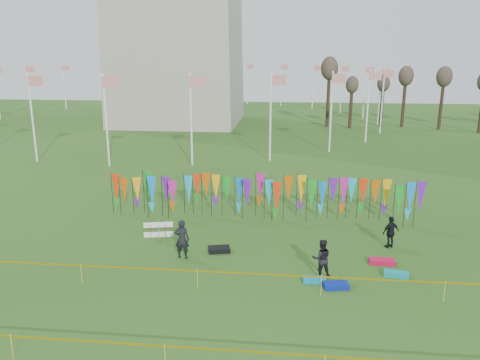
# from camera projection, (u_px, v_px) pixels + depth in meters

# --- Properties ---
(ground) EXTENTS (160.00, 160.00, 0.00)m
(ground) POSITION_uv_depth(u_px,v_px,m) (247.00, 276.00, 20.67)
(ground) COLOR #274C15
(ground) RESTS_ON ground
(flagpole_ring) EXTENTS (57.40, 56.16, 8.00)m
(flagpole_ring) POSITION_uv_depth(u_px,v_px,m) (180.00, 95.00, 67.17)
(flagpole_ring) COLOR white
(flagpole_ring) RESTS_ON ground
(banner_row) EXTENTS (18.64, 0.64, 2.50)m
(banner_row) POSITION_uv_depth(u_px,v_px,m) (263.00, 193.00, 27.56)
(banner_row) COLOR black
(banner_row) RESTS_ON ground
(caution_tape_near) EXTENTS (26.00, 0.02, 0.90)m
(caution_tape_near) POSITION_uv_depth(u_px,v_px,m) (238.00, 274.00, 19.18)
(caution_tape_near) COLOR #E1C104
(caution_tape_near) RESTS_ON ground
(caution_tape_far) EXTENTS (26.00, 0.02, 0.90)m
(caution_tape_far) POSITION_uv_depth(u_px,v_px,m) (220.00, 351.00, 14.18)
(caution_tape_far) COLOR #E1C104
(caution_tape_far) RESTS_ON ground
(box_kite) EXTENTS (0.79, 0.79, 0.88)m
(box_kite) POSITION_uv_depth(u_px,v_px,m) (158.00, 230.00, 24.98)
(box_kite) COLOR #B70D25
(box_kite) RESTS_ON ground
(person_left) EXTENTS (0.73, 0.55, 1.93)m
(person_left) POSITION_uv_depth(u_px,v_px,m) (182.00, 239.00, 22.31)
(person_left) COLOR black
(person_left) RESTS_ON ground
(person_mid) EXTENTS (0.91, 0.63, 1.75)m
(person_mid) POSITION_uv_depth(u_px,v_px,m) (321.00, 258.00, 20.41)
(person_mid) COLOR black
(person_mid) RESTS_ON ground
(person_right) EXTENTS (1.12, 0.95, 1.66)m
(person_right) POSITION_uv_depth(u_px,v_px,m) (391.00, 232.00, 23.58)
(person_right) COLOR black
(person_right) RESTS_ON ground
(kite_bag_turquoise) EXTENTS (1.00, 0.54, 0.19)m
(kite_bag_turquoise) POSITION_uv_depth(u_px,v_px,m) (314.00, 280.00, 20.14)
(kite_bag_turquoise) COLOR #0C8FC1
(kite_bag_turquoise) RESTS_ON ground
(kite_bag_blue) EXTENTS (1.11, 0.71, 0.22)m
(kite_bag_blue) POSITION_uv_depth(u_px,v_px,m) (336.00, 285.00, 19.62)
(kite_bag_blue) COLOR #0A20B0
(kite_bag_blue) RESTS_ON ground
(kite_bag_red) EXTENTS (1.19, 0.57, 0.22)m
(kite_bag_red) POSITION_uv_depth(u_px,v_px,m) (382.00, 262.00, 21.90)
(kite_bag_red) COLOR #D30E3E
(kite_bag_red) RESTS_ON ground
(kite_bag_black) EXTENTS (1.17, 0.83, 0.24)m
(kite_bag_black) POSITION_uv_depth(u_px,v_px,m) (219.00, 249.00, 23.23)
(kite_bag_black) COLOR black
(kite_bag_black) RESTS_ON ground
(kite_bag_teal) EXTENTS (1.14, 0.70, 0.20)m
(kite_bag_teal) POSITION_uv_depth(u_px,v_px,m) (396.00, 274.00, 20.64)
(kite_bag_teal) COLOR #0B9BA1
(kite_bag_teal) RESTS_ON ground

